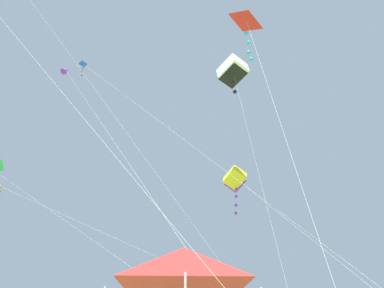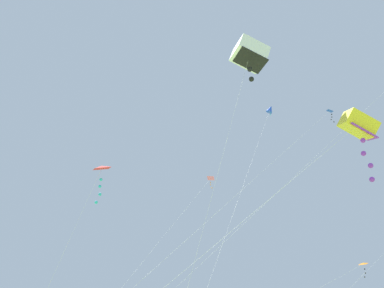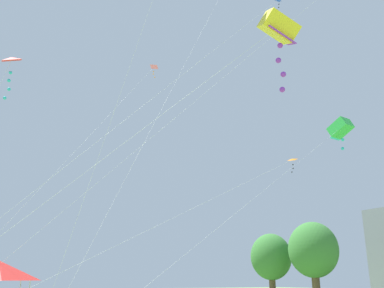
{
  "view_description": "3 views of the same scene",
  "coord_description": "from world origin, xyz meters",
  "px_view_note": "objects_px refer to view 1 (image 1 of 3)",
  "views": [
    {
      "loc": [
        -12.43,
        -1.31,
        1.24
      ],
      "look_at": [
        -1.35,
        8.95,
        9.64
      ],
      "focal_mm": 35.0,
      "sensor_mm": 36.0,
      "label": 1
    },
    {
      "loc": [
        15.9,
        0.19,
        1.2
      ],
      "look_at": [
        -2.93,
        9.19,
        15.21
      ],
      "focal_mm": 40.0,
      "sensor_mm": 36.0,
      "label": 2
    },
    {
      "loc": [
        16.56,
        2.71,
        2.6
      ],
      "look_at": [
        -2.51,
        13.56,
        9.57
      ],
      "focal_mm": 40.0,
      "sensor_mm": 36.0,
      "label": 3
    }
  ],
  "objects_px": {
    "festival_tent": "(184,267)",
    "kite_blue_delta_5": "(89,69)",
    "kite_red_delta_0": "(247,23)",
    "kite_yellow_box_3": "(235,179)",
    "kite_orange_delta_2": "(6,189)",
    "kite_purple_diamond_7": "(66,70)",
    "kite_white_box_1": "(233,71)"
  },
  "relations": [
    {
      "from": "kite_orange_delta_2",
      "to": "kite_blue_delta_5",
      "type": "distance_m",
      "value": 10.36
    },
    {
      "from": "kite_orange_delta_2",
      "to": "kite_blue_delta_5",
      "type": "relative_size",
      "value": 1.07
    },
    {
      "from": "kite_purple_diamond_7",
      "to": "festival_tent",
      "type": "bearing_deg",
      "value": -104.36
    },
    {
      "from": "kite_white_box_1",
      "to": "kite_blue_delta_5",
      "type": "xyz_separation_m",
      "value": [
        -4.94,
        9.49,
        2.59
      ]
    },
    {
      "from": "kite_white_box_1",
      "to": "kite_orange_delta_2",
      "type": "distance_m",
      "value": 16.11
    },
    {
      "from": "kite_white_box_1",
      "to": "kite_blue_delta_5",
      "type": "bearing_deg",
      "value": 117.51
    },
    {
      "from": "kite_white_box_1",
      "to": "kite_yellow_box_3",
      "type": "bearing_deg",
      "value": 39.6
    },
    {
      "from": "kite_blue_delta_5",
      "to": "kite_orange_delta_2",
      "type": "bearing_deg",
      "value": 131.57
    },
    {
      "from": "kite_white_box_1",
      "to": "festival_tent",
      "type": "bearing_deg",
      "value": -153.59
    },
    {
      "from": "kite_red_delta_0",
      "to": "kite_purple_diamond_7",
      "type": "relative_size",
      "value": 0.52
    },
    {
      "from": "kite_yellow_box_3",
      "to": "kite_blue_delta_5",
      "type": "xyz_separation_m",
      "value": [
        -8.11,
        6.87,
        8.36
      ]
    },
    {
      "from": "festival_tent",
      "to": "kite_orange_delta_2",
      "type": "xyz_separation_m",
      "value": [
        1.47,
        16.86,
        7.08
      ]
    },
    {
      "from": "kite_blue_delta_5",
      "to": "kite_purple_diamond_7",
      "type": "bearing_deg",
      "value": 79.52
    },
    {
      "from": "kite_yellow_box_3",
      "to": "kite_blue_delta_5",
      "type": "distance_m",
      "value": 13.52
    },
    {
      "from": "kite_orange_delta_2",
      "to": "kite_blue_delta_5",
      "type": "height_order",
      "value": "kite_blue_delta_5"
    },
    {
      "from": "festival_tent",
      "to": "kite_blue_delta_5",
      "type": "height_order",
      "value": "kite_blue_delta_5"
    },
    {
      "from": "festival_tent",
      "to": "kite_blue_delta_5",
      "type": "bearing_deg",
      "value": 73.82
    },
    {
      "from": "kite_red_delta_0",
      "to": "kite_yellow_box_3",
      "type": "distance_m",
      "value": 12.59
    },
    {
      "from": "kite_red_delta_0",
      "to": "kite_yellow_box_3",
      "type": "bearing_deg",
      "value": 39.54
    },
    {
      "from": "festival_tent",
      "to": "kite_yellow_box_3",
      "type": "xyz_separation_m",
      "value": [
        12.16,
        7.08,
        8.32
      ]
    },
    {
      "from": "kite_orange_delta_2",
      "to": "kite_red_delta_0",
      "type": "bearing_deg",
      "value": -86.74
    },
    {
      "from": "festival_tent",
      "to": "kite_blue_delta_5",
      "type": "relative_size",
      "value": 0.17
    },
    {
      "from": "kite_orange_delta_2",
      "to": "festival_tent",
      "type": "bearing_deg",
      "value": -95.0
    },
    {
      "from": "kite_orange_delta_2",
      "to": "kite_yellow_box_3",
      "type": "height_order",
      "value": "kite_yellow_box_3"
    },
    {
      "from": "kite_white_box_1",
      "to": "kite_orange_delta_2",
      "type": "bearing_deg",
      "value": 121.24
    },
    {
      "from": "kite_white_box_1",
      "to": "kite_orange_delta_2",
      "type": "height_order",
      "value": "kite_white_box_1"
    },
    {
      "from": "kite_purple_diamond_7",
      "to": "kite_yellow_box_3",
      "type": "bearing_deg",
      "value": -63.2
    },
    {
      "from": "kite_red_delta_0",
      "to": "kite_blue_delta_5",
      "type": "xyz_separation_m",
      "value": [
        1.56,
        14.86,
        7.31
      ]
    },
    {
      "from": "kite_purple_diamond_7",
      "to": "kite_blue_delta_5",
      "type": "bearing_deg",
      "value": -100.48
    },
    {
      "from": "kite_yellow_box_3",
      "to": "kite_purple_diamond_7",
      "type": "height_order",
      "value": "kite_purple_diamond_7"
    },
    {
      "from": "kite_red_delta_0",
      "to": "kite_purple_diamond_7",
      "type": "bearing_deg",
      "value": 82.59
    },
    {
      "from": "kite_white_box_1",
      "to": "kite_blue_delta_5",
      "type": "height_order",
      "value": "kite_blue_delta_5"
    }
  ]
}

